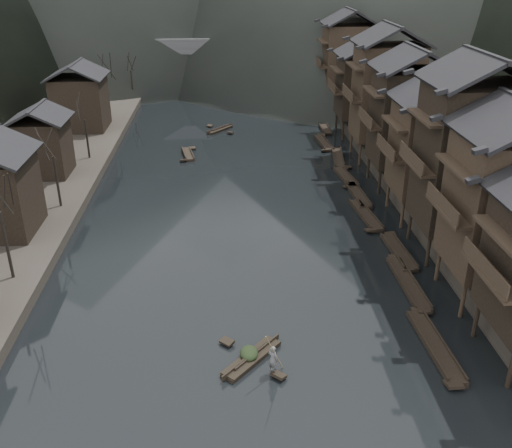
{
  "coord_description": "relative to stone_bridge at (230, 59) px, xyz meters",
  "views": [
    {
      "loc": [
        -1.45,
        -34.78,
        22.12
      ],
      "look_at": [
        0.93,
        6.76,
        2.5
      ],
      "focal_mm": 40.0,
      "sensor_mm": 36.0,
      "label": 1
    }
  ],
  "objects": [
    {
      "name": "moored_sampans",
      "position": [
        11.97,
        -49.21,
        -4.91
      ],
      "size": [
        2.89,
        67.72,
        0.47
      ],
      "color": "black",
      "rests_on": "water"
    },
    {
      "name": "water",
      "position": [
        0.0,
        -72.0,
        -5.11
      ],
      "size": [
        300.0,
        300.0,
        0.0
      ],
      "primitive_type": "plane",
      "color": "black",
      "rests_on": "ground"
    },
    {
      "name": "stilt_houses",
      "position": [
        17.28,
        -52.35,
        3.85
      ],
      "size": [
        9.0,
        67.6,
        16.11
      ],
      "color": "black",
      "rests_on": "ground"
    },
    {
      "name": "bamboo_pole",
      "position": [
        1.23,
        -80.55,
        -0.83
      ],
      "size": [
        1.45,
        1.72,
        4.07
      ],
      "primitive_type": "cylinder",
      "rotation": [
        0.49,
        0.0,
        -0.69
      ],
      "color": "#8C7A51",
      "rests_on": "boatman"
    },
    {
      "name": "right_bank",
      "position": [
        35.0,
        -32.0,
        -4.21
      ],
      "size": [
        40.0,
        200.0,
        1.8
      ],
      "primitive_type": "cube",
      "color": "#2D2823",
      "rests_on": "ground"
    },
    {
      "name": "bare_trees",
      "position": [
        -17.0,
        -49.01,
        1.38
      ],
      "size": [
        3.9,
        73.57,
        7.81
      ],
      "color": "black",
      "rests_on": "left_bank"
    },
    {
      "name": "hero_sampan",
      "position": [
        -0.13,
        -79.24,
        -4.91
      ],
      "size": [
        3.96,
        4.33,
        0.44
      ],
      "color": "black",
      "rests_on": "water"
    },
    {
      "name": "midriver_boats",
      "position": [
        -0.45,
        -19.32,
        -4.91
      ],
      "size": [
        10.94,
        45.42,
        0.45
      ],
      "color": "black",
      "rests_on": "water"
    },
    {
      "name": "left_houses",
      "position": [
        -20.5,
        -51.88,
        0.55
      ],
      "size": [
        8.1,
        53.2,
        8.73
      ],
      "color": "black",
      "rests_on": "left_bank"
    },
    {
      "name": "boatman",
      "position": [
        1.03,
        -80.55,
        -3.77
      ],
      "size": [
        0.78,
        0.76,
        1.8
      ],
      "primitive_type": "imported",
      "rotation": [
        0.0,
        0.0,
        2.43
      ],
      "color": "slate",
      "rests_on": "hero_sampan"
    },
    {
      "name": "stone_bridge",
      "position": [
        0.0,
        0.0,
        0.0
      ],
      "size": [
        40.0,
        6.0,
        9.0
      ],
      "color": "#4C4C4F",
      "rests_on": "ground"
    },
    {
      "name": "cargo_heap",
      "position": [
        -0.29,
        -79.06,
        -4.34
      ],
      "size": [
        1.11,
        1.45,
        0.66
      ],
      "primitive_type": "ellipsoid",
      "color": "black",
      "rests_on": "hero_sampan"
    }
  ]
}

